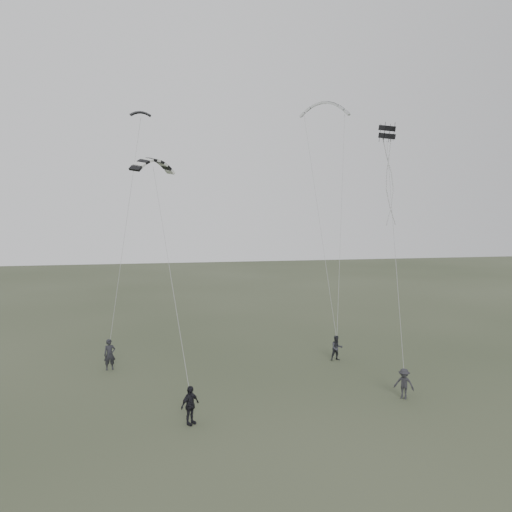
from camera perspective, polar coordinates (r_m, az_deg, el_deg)
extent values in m
plane|color=#313925|center=(26.26, 0.88, -16.28)|extent=(140.00, 140.00, 0.00)
imported|color=black|center=(32.02, -16.38, -10.75)|extent=(0.78, 0.61, 1.88)
imported|color=#26272C|center=(33.04, 9.21, -10.34)|extent=(0.79, 0.62, 1.61)
imported|color=black|center=(23.58, -7.55, -16.56)|extent=(1.07, 1.01, 1.77)
imported|color=#242428|center=(27.41, 16.55, -13.81)|extent=(1.15, 1.09, 1.57)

